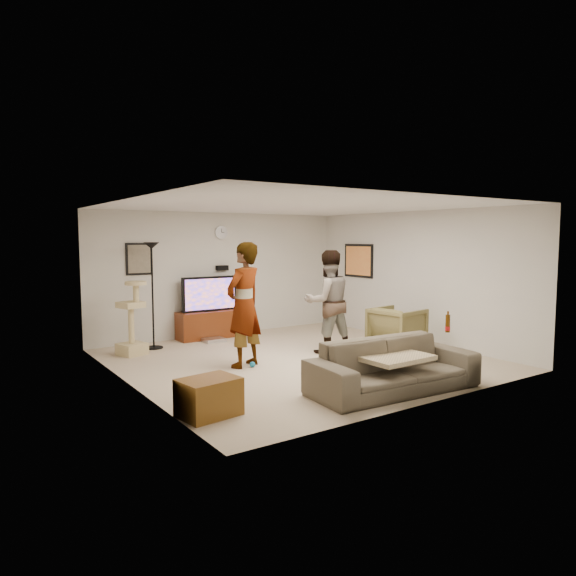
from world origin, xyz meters
TOP-DOWN VIEW (x-y plane):
  - floor at (0.00, 0.00)m, footprint 5.50×5.50m
  - ceiling at (0.00, 0.00)m, footprint 5.50×5.50m
  - wall_back at (0.00, 2.75)m, footprint 5.50×0.04m
  - wall_front at (0.00, -2.75)m, footprint 5.50×0.04m
  - wall_left at (-2.75, 0.00)m, footprint 0.04×5.50m
  - wall_right at (2.75, 0.00)m, footprint 0.04×5.50m
  - wall_clock at (0.00, 2.72)m, footprint 0.26×0.04m
  - wall_speaker at (0.00, 2.69)m, footprint 0.25×0.10m
  - picture_back at (-1.70, 2.73)m, footprint 0.42×0.03m
  - picture_right at (2.73, 1.60)m, footprint 0.03×0.78m
  - tv_stand at (-0.38, 2.50)m, footprint 1.31×0.45m
  - console_box at (-0.49, 2.11)m, footprint 0.40×0.30m
  - tv at (-0.38, 2.50)m, footprint 1.16×0.08m
  - tv_screen at (-0.38, 2.46)m, footprint 1.06×0.01m
  - floor_lamp at (-1.65, 2.18)m, footprint 0.32×0.32m
  - cat_tree at (-2.15, 1.88)m, footprint 0.51×0.51m
  - person_left at (-0.95, 0.09)m, footprint 0.83×0.69m
  - person_right at (0.73, 0.14)m, footprint 1.00×0.86m
  - sofa at (0.00, -2.15)m, footprint 2.35×1.06m
  - throw_blanket at (-0.01, -2.15)m, footprint 0.91×0.72m
  - beer_bottle at (1.05, -2.15)m, footprint 0.06×0.06m
  - armchair at (1.95, -0.32)m, footprint 0.94×0.92m
  - side_table at (-2.40, -1.66)m, footprint 0.70×0.56m
  - toy_ball at (-0.88, -0.03)m, footprint 0.09×0.09m

SIDE VIEW (x-z plane):
  - floor at x=0.00m, z-range -0.02..0.00m
  - console_box at x=-0.49m, z-range 0.00..0.07m
  - toy_ball at x=-0.88m, z-range 0.00..0.09m
  - side_table at x=-2.40m, z-range 0.00..0.43m
  - tv_stand at x=-0.38m, z-range 0.00..0.54m
  - sofa at x=0.00m, z-range 0.00..0.67m
  - armchair at x=1.95m, z-range 0.00..0.75m
  - throw_blanket at x=-0.01m, z-range 0.42..0.48m
  - cat_tree at x=-2.15m, z-range 0.00..1.27m
  - beer_bottle at x=1.05m, z-range 0.67..0.92m
  - tv at x=-0.38m, z-range 0.54..1.23m
  - tv_screen at x=-0.38m, z-range 0.59..1.19m
  - person_right at x=0.73m, z-range 0.00..1.78m
  - floor_lamp at x=-1.65m, z-range 0.00..1.91m
  - person_left at x=-0.95m, z-range 0.00..1.93m
  - wall_back at x=0.00m, z-range 0.00..2.50m
  - wall_front at x=0.00m, z-range 0.00..2.50m
  - wall_left at x=-2.75m, z-range 0.00..2.50m
  - wall_right at x=2.75m, z-range 0.00..2.50m
  - wall_speaker at x=0.00m, z-range 1.33..1.43m
  - picture_right at x=2.73m, z-range 1.19..1.81m
  - picture_back at x=-1.70m, z-range 1.34..1.86m
  - wall_clock at x=0.00m, z-range 1.97..2.23m
  - ceiling at x=0.00m, z-range 2.50..2.52m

